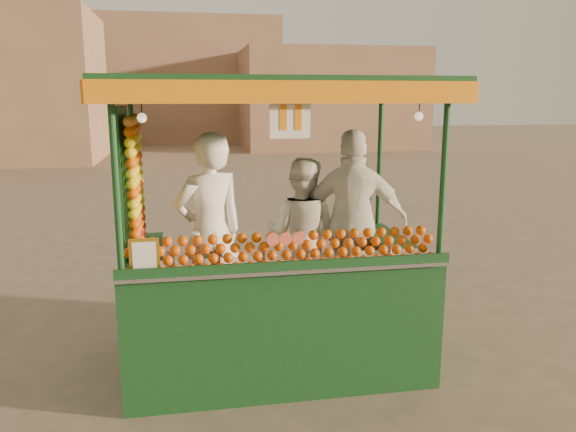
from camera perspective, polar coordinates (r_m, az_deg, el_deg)
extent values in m
plane|color=brown|center=(5.87, -4.23, -14.18)|extent=(90.00, 90.00, 0.00)
cube|color=#947054|center=(30.21, 4.16, 11.70)|extent=(9.00, 6.00, 5.00)
cube|color=#947054|center=(35.29, -13.09, 13.07)|extent=(14.00, 7.00, 7.00)
cube|color=#0F3719|center=(5.79, -1.44, -12.81)|extent=(2.77, 1.70, 0.32)
cylinder|color=black|center=(5.72, -11.22, -13.01)|extent=(0.38, 0.11, 0.38)
cylinder|color=black|center=(5.99, 7.85, -11.73)|extent=(0.38, 0.11, 0.38)
cube|color=#0F3719|center=(4.93, -0.21, -9.94)|extent=(2.77, 0.32, 0.85)
cube|color=#0F3719|center=(5.63, -14.17, -7.50)|extent=(0.32, 1.38, 0.85)
cube|color=#0F3719|center=(5.97, 10.13, -6.19)|extent=(0.32, 1.38, 0.85)
cube|color=#B2B2B7|center=(4.81, -0.28, -4.91)|extent=(2.77, 0.49, 0.03)
cylinder|color=#0F3719|center=(4.48, -16.99, 2.87)|extent=(0.05, 0.05, 1.49)
cylinder|color=#0F3719|center=(4.94, 15.43, 3.75)|extent=(0.05, 0.05, 1.49)
cylinder|color=#0F3719|center=(6.06, -15.34, 5.19)|extent=(0.05, 0.05, 1.49)
cylinder|color=#0F3719|center=(6.40, 9.25, 5.79)|extent=(0.05, 0.05, 1.49)
cube|color=#0F3719|center=(5.26, -1.59, 13.25)|extent=(2.98, 1.92, 0.09)
cube|color=orange|center=(4.32, 0.41, 12.43)|extent=(2.98, 0.04, 0.17)
cube|color=orange|center=(6.21, -2.97, 12.24)|extent=(2.98, 0.04, 0.17)
cube|color=orange|center=(5.24, -18.26, 11.75)|extent=(0.04, 1.92, 0.17)
cube|color=orange|center=(5.68, 13.78, 11.96)|extent=(0.04, 1.92, 0.17)
cylinder|color=#E75F46|center=(4.61, -0.24, -2.31)|extent=(0.11, 0.03, 0.11)
cube|color=gold|center=(4.58, -14.31, -4.02)|extent=(0.23, 0.02, 0.30)
cube|color=white|center=(4.40, 0.20, 9.92)|extent=(0.32, 0.02, 0.32)
sphere|color=#FFE5B2|center=(4.49, -14.55, 9.59)|extent=(0.07, 0.07, 0.07)
sphere|color=#FFE5B2|center=(4.87, 13.10, 9.81)|extent=(0.07, 0.07, 0.07)
imported|color=white|center=(5.51, -7.92, -1.72)|extent=(0.83, 0.71, 1.94)
imported|color=white|center=(6.03, 1.35, -1.88)|extent=(0.99, 0.91, 1.65)
imported|color=white|center=(5.97, 6.64, -0.64)|extent=(1.21, 0.69, 1.95)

